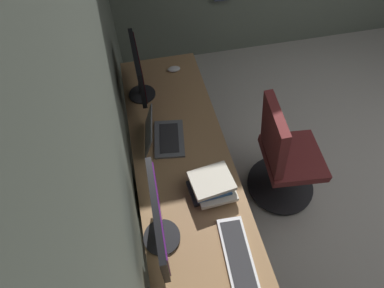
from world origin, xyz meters
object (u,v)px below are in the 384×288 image
(monitor_secondary, at_px, (159,220))
(laptop_leftmost, at_px, (161,135))
(office_chair, at_px, (283,159))
(book_stack_near, at_px, (212,185))
(monitor_primary, at_px, (138,70))
(keyboard_main, at_px, (238,256))
(drawer_pedestal, at_px, (184,205))
(mouse_main, at_px, (174,69))

(monitor_secondary, relative_size, laptop_leftmost, 1.49)
(office_chair, bearing_deg, book_stack_near, 112.36)
(laptop_leftmost, relative_size, book_stack_near, 1.28)
(laptop_leftmost, xyz_separation_m, office_chair, (-0.17, -0.87, -0.32))
(monitor_primary, xyz_separation_m, book_stack_near, (-0.89, -0.30, -0.18))
(book_stack_near, distance_m, office_chair, 0.77)
(monitor_secondary, bearing_deg, office_chair, -63.43)
(keyboard_main, relative_size, book_stack_near, 1.59)
(drawer_pedestal, bearing_deg, mouse_main, -7.71)
(drawer_pedestal, xyz_separation_m, office_chair, (0.15, -0.80, 0.11))
(keyboard_main, distance_m, mouse_main, 1.53)
(laptop_leftmost, bearing_deg, mouse_main, -17.59)
(keyboard_main, relative_size, office_chair, 0.44)
(drawer_pedestal, height_order, book_stack_near, book_stack_near)
(office_chair, bearing_deg, drawer_pedestal, 101.00)
(laptop_leftmost, distance_m, book_stack_near, 0.49)
(monitor_secondary, xyz_separation_m, keyboard_main, (-0.19, -0.37, -0.22))
(drawer_pedestal, xyz_separation_m, book_stack_near, (-0.11, -0.15, 0.44))
(monitor_secondary, xyz_separation_m, office_chair, (0.49, -0.98, -0.51))
(keyboard_main, bearing_deg, book_stack_near, 4.64)
(mouse_main, height_order, office_chair, office_chair)
(keyboard_main, bearing_deg, drawer_pedestal, 19.28)
(drawer_pedestal, distance_m, office_chair, 0.82)
(monitor_secondary, height_order, keyboard_main, monitor_secondary)
(office_chair, bearing_deg, monitor_secondary, 116.57)
(monitor_primary, xyz_separation_m, laptop_leftmost, (-0.46, -0.07, -0.19))
(monitor_primary, bearing_deg, monitor_secondary, 178.16)
(mouse_main, xyz_separation_m, office_chair, (-0.85, -0.66, -0.29))
(monitor_primary, bearing_deg, office_chair, -123.57)
(monitor_primary, xyz_separation_m, keyboard_main, (-1.31, -0.33, -0.22))
(keyboard_main, relative_size, mouse_main, 4.11)
(mouse_main, relative_size, office_chair, 0.11)
(drawer_pedestal, relative_size, monitor_primary, 1.38)
(laptop_leftmost, bearing_deg, drawer_pedestal, -166.41)
(drawer_pedestal, height_order, office_chair, office_chair)
(drawer_pedestal, distance_m, monitor_secondary, 0.73)
(monitor_secondary, bearing_deg, mouse_main, -13.45)
(keyboard_main, xyz_separation_m, office_chair, (0.68, -0.61, -0.28))
(monitor_primary, bearing_deg, mouse_main, -52.41)
(drawer_pedestal, bearing_deg, monitor_primary, 10.73)
(drawer_pedestal, distance_m, monitor_primary, 1.01)
(drawer_pedestal, relative_size, laptop_leftmost, 2.02)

